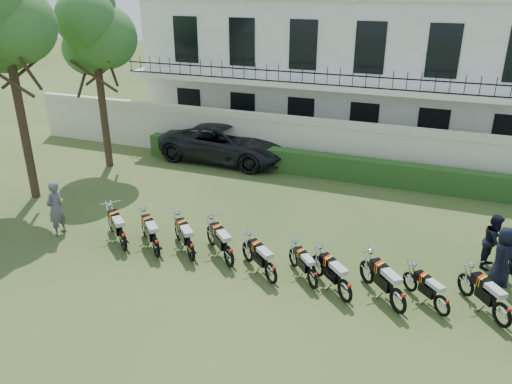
{
  "coord_description": "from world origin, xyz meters",
  "views": [
    {
      "loc": [
        4.99,
        -12.51,
        7.75
      ],
      "look_at": [
        -0.45,
        1.43,
        1.42
      ],
      "focal_mm": 35.0,
      "sensor_mm": 36.0,
      "label": 1
    }
  ],
  "objects_px": {
    "motorcycle_5": "(313,274)",
    "inspector": "(56,209)",
    "motorcycle_2": "(191,246)",
    "motorcycle_3": "(229,251)",
    "tree_west_mid": "(3,16)",
    "officer_4": "(494,241)",
    "suv": "(226,143)",
    "officer_3": "(503,256)",
    "tree_west_near": "(94,31)",
    "motorcycle_6": "(345,286)",
    "motorcycle_4": "(271,268)",
    "motorcycle_1": "(156,242)",
    "motorcycle_7": "(399,295)",
    "motorcycle_9": "(503,310)",
    "motorcycle_0": "(123,236)",
    "motorcycle_8": "(443,301)"
  },
  "relations": [
    {
      "from": "motorcycle_6",
      "to": "motorcycle_4",
      "type": "bearing_deg",
      "value": 131.16
    },
    {
      "from": "motorcycle_7",
      "to": "motorcycle_9",
      "type": "bearing_deg",
      "value": -33.34
    },
    {
      "from": "motorcycle_7",
      "to": "tree_west_near",
      "type": "bearing_deg",
      "value": 112.5
    },
    {
      "from": "motorcycle_5",
      "to": "motorcycle_6",
      "type": "xyz_separation_m",
      "value": [
        0.95,
        -0.3,
        0.06
      ]
    },
    {
      "from": "tree_west_mid",
      "to": "inspector",
      "type": "distance_m",
      "value": 6.84
    },
    {
      "from": "tree_west_mid",
      "to": "motorcycle_1",
      "type": "distance_m",
      "value": 9.49
    },
    {
      "from": "motorcycle_0",
      "to": "motorcycle_9",
      "type": "xyz_separation_m",
      "value": [
        10.69,
        0.21,
        -0.03
      ]
    },
    {
      "from": "motorcycle_1",
      "to": "motorcycle_6",
      "type": "bearing_deg",
      "value": -48.3
    },
    {
      "from": "inspector",
      "to": "motorcycle_6",
      "type": "bearing_deg",
      "value": 87.1
    },
    {
      "from": "motorcycle_0",
      "to": "motorcycle_8",
      "type": "relative_size",
      "value": 1.29
    },
    {
      "from": "tree_west_near",
      "to": "motorcycle_5",
      "type": "distance_m",
      "value": 13.9
    },
    {
      "from": "motorcycle_1",
      "to": "motorcycle_8",
      "type": "distance_m",
      "value": 8.16
    },
    {
      "from": "tree_west_mid",
      "to": "motorcycle_2",
      "type": "height_order",
      "value": "tree_west_mid"
    },
    {
      "from": "motorcycle_2",
      "to": "motorcycle_6",
      "type": "height_order",
      "value": "motorcycle_2"
    },
    {
      "from": "tree_west_near",
      "to": "motorcycle_2",
      "type": "distance_m",
      "value": 11.03
    },
    {
      "from": "motorcycle_6",
      "to": "motorcycle_7",
      "type": "bearing_deg",
      "value": -44.9
    },
    {
      "from": "motorcycle_8",
      "to": "officer_4",
      "type": "distance_m",
      "value": 3.3
    },
    {
      "from": "motorcycle_2",
      "to": "motorcycle_3",
      "type": "height_order",
      "value": "motorcycle_3"
    },
    {
      "from": "tree_west_mid",
      "to": "motorcycle_5",
      "type": "height_order",
      "value": "tree_west_mid"
    },
    {
      "from": "motorcycle_5",
      "to": "inspector",
      "type": "relative_size",
      "value": 0.73
    },
    {
      "from": "motorcycle_9",
      "to": "suv",
      "type": "distance_m",
      "value": 14.27
    },
    {
      "from": "motorcycle_0",
      "to": "inspector",
      "type": "bearing_deg",
      "value": 126.13
    },
    {
      "from": "motorcycle_1",
      "to": "tree_west_mid",
      "type": "bearing_deg",
      "value": 114.96
    },
    {
      "from": "motorcycle_1",
      "to": "motorcycle_3",
      "type": "bearing_deg",
      "value": -39.03
    },
    {
      "from": "motorcycle_8",
      "to": "officer_3",
      "type": "height_order",
      "value": "officer_3"
    },
    {
      "from": "motorcycle_9",
      "to": "motorcycle_2",
      "type": "bearing_deg",
      "value": 142.82
    },
    {
      "from": "motorcycle_3",
      "to": "motorcycle_5",
      "type": "relative_size",
      "value": 1.16
    },
    {
      "from": "motorcycle_1",
      "to": "tree_west_near",
      "type": "bearing_deg",
      "value": 88.8
    },
    {
      "from": "motorcycle_1",
      "to": "officer_4",
      "type": "relative_size",
      "value": 0.97
    },
    {
      "from": "motorcycle_0",
      "to": "motorcycle_1",
      "type": "xyz_separation_m",
      "value": [
        1.17,
        0.02,
        0.0
      ]
    },
    {
      "from": "tree_west_mid",
      "to": "officer_4",
      "type": "distance_m",
      "value": 17.29
    },
    {
      "from": "motorcycle_1",
      "to": "motorcycle_3",
      "type": "height_order",
      "value": "motorcycle_1"
    },
    {
      "from": "officer_3",
      "to": "officer_4",
      "type": "height_order",
      "value": "officer_3"
    },
    {
      "from": "tree_west_mid",
      "to": "officer_4",
      "type": "xyz_separation_m",
      "value": [
        16.25,
        0.84,
        -5.84
      ]
    },
    {
      "from": "motorcycle_5",
      "to": "officer_3",
      "type": "xyz_separation_m",
      "value": [
        4.74,
        2.14,
        0.41
      ]
    },
    {
      "from": "tree_west_near",
      "to": "officer_4",
      "type": "distance_m",
      "value": 16.84
    },
    {
      "from": "motorcycle_9",
      "to": "officer_4",
      "type": "xyz_separation_m",
      "value": [
        -0.13,
        2.97,
        0.33
      ]
    },
    {
      "from": "motorcycle_2",
      "to": "suv",
      "type": "xyz_separation_m",
      "value": [
        -2.82,
        8.75,
        0.32
      ]
    },
    {
      "from": "motorcycle_0",
      "to": "motorcycle_5",
      "type": "bearing_deg",
      "value": -48.92
    },
    {
      "from": "motorcycle_6",
      "to": "suv",
      "type": "xyz_separation_m",
      "value": [
        -7.53,
        9.13,
        0.34
      ]
    },
    {
      "from": "tree_west_mid",
      "to": "motorcycle_5",
      "type": "distance_m",
      "value": 13.42
    },
    {
      "from": "motorcycle_0",
      "to": "motorcycle_7",
      "type": "xyz_separation_m",
      "value": [
        8.29,
        -0.15,
        0.0
      ]
    },
    {
      "from": "motorcycle_1",
      "to": "motorcycle_6",
      "type": "distance_m",
      "value": 5.79
    },
    {
      "from": "motorcycle_3",
      "to": "suv",
      "type": "height_order",
      "value": "suv"
    },
    {
      "from": "tree_west_mid",
      "to": "motorcycle_8",
      "type": "xyz_separation_m",
      "value": [
        15.02,
        -2.2,
        -6.23
      ]
    },
    {
      "from": "motorcycle_7",
      "to": "officer_3",
      "type": "relative_size",
      "value": 0.96
    },
    {
      "from": "tree_west_near",
      "to": "motorcycle_9",
      "type": "xyz_separation_m",
      "value": [
        15.88,
        -6.13,
        -5.39
      ]
    },
    {
      "from": "motorcycle_2",
      "to": "officer_3",
      "type": "distance_m",
      "value": 8.75
    },
    {
      "from": "tree_west_mid",
      "to": "motorcycle_4",
      "type": "relative_size",
      "value": 5.58
    },
    {
      "from": "tree_west_near",
      "to": "suv",
      "type": "relative_size",
      "value": 1.3
    }
  ]
}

